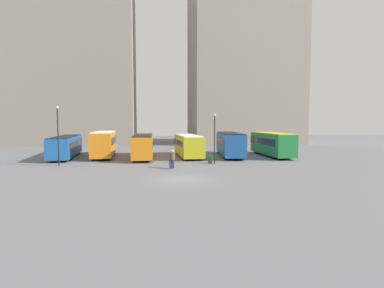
{
  "coord_description": "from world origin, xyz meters",
  "views": [
    {
      "loc": [
        -2.24,
        -23.53,
        4.54
      ],
      "look_at": [
        1.97,
        9.06,
        2.18
      ],
      "focal_mm": 28.0,
      "sensor_mm": 36.0,
      "label": 1
    }
  ],
  "objects_px": {
    "bus_0": "(66,146)",
    "traveler": "(172,157)",
    "bus_5": "(271,143)",
    "trash_bin": "(210,160)",
    "bus_3": "(188,145)",
    "lamp_post_1": "(215,134)",
    "bus_1": "(104,143)",
    "bus_4": "(230,143)",
    "bus_2": "(143,145)",
    "suitcase": "(170,166)",
    "lamp_post_0": "(58,131)"
  },
  "relations": [
    {
      "from": "bus_5",
      "to": "traveler",
      "type": "bearing_deg",
      "value": 124.29
    },
    {
      "from": "bus_5",
      "to": "trash_bin",
      "type": "height_order",
      "value": "bus_5"
    },
    {
      "from": "bus_2",
      "to": "bus_1",
      "type": "bearing_deg",
      "value": 70.48
    },
    {
      "from": "bus_1",
      "to": "bus_0",
      "type": "bearing_deg",
      "value": 83.55
    },
    {
      "from": "bus_0",
      "to": "lamp_post_1",
      "type": "xyz_separation_m",
      "value": [
        18.04,
        -8.78,
        1.73
      ]
    },
    {
      "from": "bus_1",
      "to": "traveler",
      "type": "xyz_separation_m",
      "value": [
        8.34,
        -11.21,
        -0.71
      ]
    },
    {
      "from": "bus_4",
      "to": "lamp_post_0",
      "type": "xyz_separation_m",
      "value": [
        -20.1,
        -6.84,
        1.9
      ]
    },
    {
      "from": "bus_1",
      "to": "bus_4",
      "type": "xyz_separation_m",
      "value": [
        16.74,
        -1.21,
        -0.08
      ]
    },
    {
      "from": "bus_3",
      "to": "lamp_post_1",
      "type": "xyz_separation_m",
      "value": [
        2.07,
        -7.3,
        1.68
      ]
    },
    {
      "from": "bus_2",
      "to": "bus_5",
      "type": "bearing_deg",
      "value": -89.73
    },
    {
      "from": "traveler",
      "to": "trash_bin",
      "type": "bearing_deg",
      "value": -50.89
    },
    {
      "from": "bus_3",
      "to": "suitcase",
      "type": "distance_m",
      "value": 10.91
    },
    {
      "from": "bus_4",
      "to": "bus_3",
      "type": "bearing_deg",
      "value": 97.0
    },
    {
      "from": "bus_1",
      "to": "bus_4",
      "type": "distance_m",
      "value": 16.79
    },
    {
      "from": "bus_1",
      "to": "suitcase",
      "type": "height_order",
      "value": "bus_1"
    },
    {
      "from": "bus_1",
      "to": "traveler",
      "type": "height_order",
      "value": "bus_1"
    },
    {
      "from": "bus_1",
      "to": "lamp_post_0",
      "type": "relative_size",
      "value": 1.64
    },
    {
      "from": "bus_4",
      "to": "lamp_post_0",
      "type": "distance_m",
      "value": 21.32
    },
    {
      "from": "bus_0",
      "to": "bus_4",
      "type": "bearing_deg",
      "value": -99.62
    },
    {
      "from": "traveler",
      "to": "bus_0",
      "type": "bearing_deg",
      "value": 53.28
    },
    {
      "from": "bus_1",
      "to": "trash_bin",
      "type": "bearing_deg",
      "value": -126.13
    },
    {
      "from": "bus_4",
      "to": "traveler",
      "type": "height_order",
      "value": "bus_4"
    },
    {
      "from": "bus_1",
      "to": "trash_bin",
      "type": "height_order",
      "value": "bus_1"
    },
    {
      "from": "lamp_post_0",
      "to": "bus_3",
      "type": "bearing_deg",
      "value": 25.29
    },
    {
      "from": "bus_5",
      "to": "traveler",
      "type": "relative_size",
      "value": 5.69
    },
    {
      "from": "bus_2",
      "to": "suitcase",
      "type": "xyz_separation_m",
      "value": [
        2.85,
        -9.78,
        -1.29
      ]
    },
    {
      "from": "bus_0",
      "to": "suitcase",
      "type": "relative_size",
      "value": 13.32
    },
    {
      "from": "bus_0",
      "to": "traveler",
      "type": "height_order",
      "value": "bus_0"
    },
    {
      "from": "bus_1",
      "to": "lamp_post_0",
      "type": "height_order",
      "value": "lamp_post_0"
    },
    {
      "from": "lamp_post_0",
      "to": "trash_bin",
      "type": "xyz_separation_m",
      "value": [
        16.1,
        -0.08,
        -3.21
      ]
    },
    {
      "from": "bus_2",
      "to": "bus_4",
      "type": "xyz_separation_m",
      "value": [
        11.54,
        0.66,
        0.11
      ]
    },
    {
      "from": "bus_0",
      "to": "bus_3",
      "type": "xyz_separation_m",
      "value": [
        15.98,
        -1.48,
        0.05
      ]
    },
    {
      "from": "bus_5",
      "to": "bus_4",
      "type": "bearing_deg",
      "value": 84.07
    },
    {
      "from": "bus_3",
      "to": "lamp_post_1",
      "type": "relative_size",
      "value": 1.82
    },
    {
      "from": "bus_4",
      "to": "bus_1",
      "type": "bearing_deg",
      "value": 92.63
    },
    {
      "from": "traveler",
      "to": "lamp_post_0",
      "type": "relative_size",
      "value": 0.3
    },
    {
      "from": "bus_3",
      "to": "bus_5",
      "type": "distance_m",
      "value": 11.33
    },
    {
      "from": "bus_2",
      "to": "suitcase",
      "type": "relative_size",
      "value": 11.66
    },
    {
      "from": "bus_1",
      "to": "bus_5",
      "type": "bearing_deg",
      "value": -98.33
    },
    {
      "from": "bus_0",
      "to": "bus_4",
      "type": "xyz_separation_m",
      "value": [
        21.65,
        -1.46,
        0.21
      ]
    },
    {
      "from": "bus_3",
      "to": "traveler",
      "type": "xyz_separation_m",
      "value": [
        -2.73,
        -9.98,
        -0.46
      ]
    },
    {
      "from": "bus_3",
      "to": "bus_4",
      "type": "xyz_separation_m",
      "value": [
        5.68,
        0.02,
        0.16
      ]
    },
    {
      "from": "bus_5",
      "to": "lamp_post_0",
      "type": "relative_size",
      "value": 1.69
    },
    {
      "from": "bus_5",
      "to": "bus_1",
      "type": "bearing_deg",
      "value": 85.86
    },
    {
      "from": "bus_5",
      "to": "trash_bin",
      "type": "xyz_separation_m",
      "value": [
        -9.63,
        -6.27,
        -1.29
      ]
    },
    {
      "from": "bus_5",
      "to": "suitcase",
      "type": "height_order",
      "value": "bus_5"
    },
    {
      "from": "suitcase",
      "to": "bus_4",
      "type": "bearing_deg",
      "value": -35.64
    },
    {
      "from": "bus_1",
      "to": "lamp_post_1",
      "type": "bearing_deg",
      "value": -126.59
    },
    {
      "from": "bus_4",
      "to": "bus_5",
      "type": "xyz_separation_m",
      "value": [
        5.63,
        -0.65,
        -0.01
      ]
    },
    {
      "from": "bus_1",
      "to": "traveler",
      "type": "relative_size",
      "value": 5.5
    }
  ]
}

